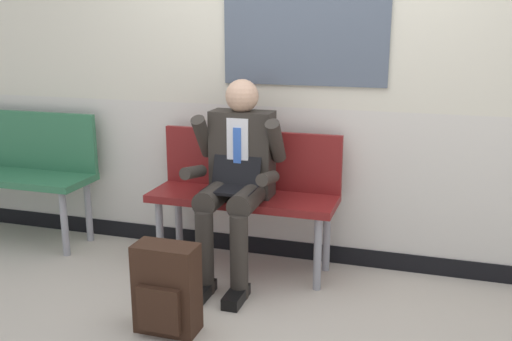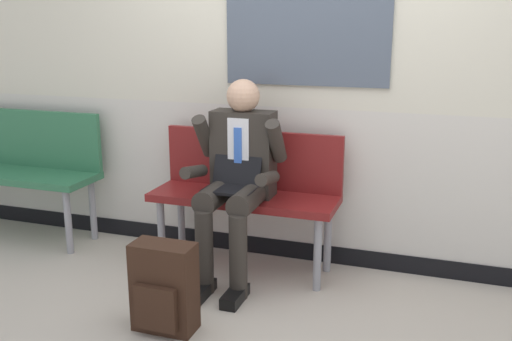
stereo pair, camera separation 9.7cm
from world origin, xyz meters
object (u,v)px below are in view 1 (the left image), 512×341
bench_empty (15,164)px  person_seated (236,175)px  backpack (166,290)px  bench_with_person (246,186)px

bench_empty → person_seated: person_seated is taller
person_seated → backpack: person_seated is taller
person_seated → backpack: 0.88m
bench_empty → backpack: 1.98m
bench_with_person → person_seated: (0.00, -0.20, 0.13)m
backpack → bench_with_person: bearing=81.8°
bench_empty → backpack: size_ratio=2.61×
backpack → person_seated: bearing=79.7°
bench_with_person → backpack: (-0.14, -0.95, -0.32)m
bench_with_person → bench_empty: (-1.84, 0.01, 0.02)m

